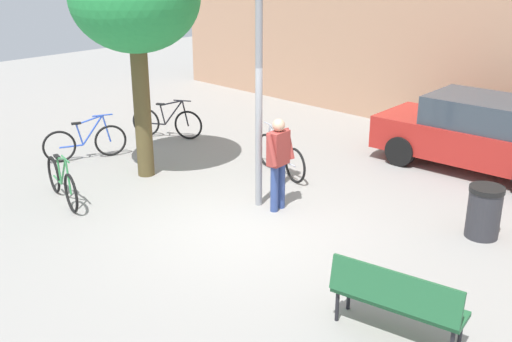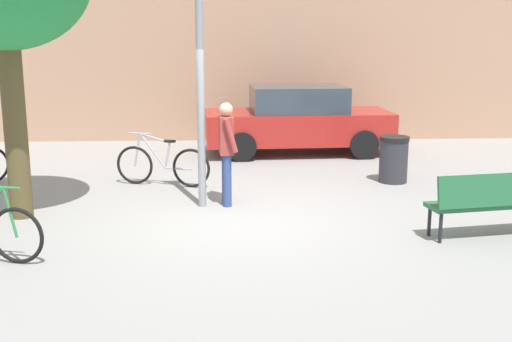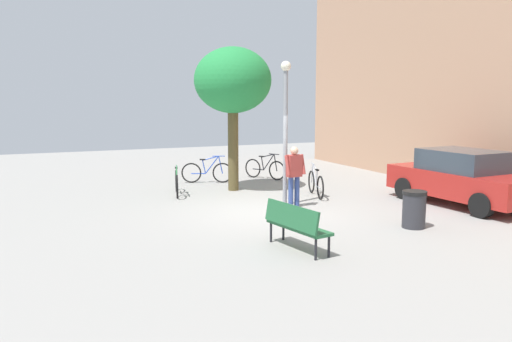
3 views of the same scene
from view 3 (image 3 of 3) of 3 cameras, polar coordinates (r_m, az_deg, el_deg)
name	(u,v)px [view 3 (image 3 of 3)]	position (r m, az deg, el deg)	size (l,w,h in m)	color
ground_plane	(265,211)	(13.62, 0.99, -4.48)	(36.00, 36.00, 0.00)	gray
building_facade	(500,43)	(18.40, 25.54, 12.79)	(19.42, 2.00, 9.43)	tan
lamppost	(285,119)	(14.13, 3.31, 5.85)	(0.28, 0.28, 3.97)	gray
person_by_lamppost	(294,172)	(13.95, 4.28, -0.17)	(0.32, 0.61, 1.67)	#334784
park_bench	(295,223)	(10.10, 4.42, -5.80)	(1.66, 0.73, 0.92)	#236038
plaza_tree	(233,82)	(16.42, -2.61, 9.91)	(2.45, 2.45, 4.58)	brown
bicycle_blue	(207,172)	(18.14, -5.47, -0.11)	(0.74, 1.69, 0.97)	black
bicycle_green	(177,183)	(15.98, -8.84, -1.29)	(1.77, 0.48, 0.97)	black
bicycle_silver	(316,184)	(15.72, 6.67, -1.40)	(1.75, 0.55, 0.97)	black
bicycle_black	(265,169)	(18.93, 1.00, 0.27)	(1.60, 0.94, 0.97)	black
parked_car_red	(462,178)	(15.36, 21.95, -0.69)	(4.29, 2.00, 1.55)	#AD231E
trash_bin	(414,209)	(12.35, 17.22, -4.09)	(0.55, 0.55, 0.86)	#2D2D33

